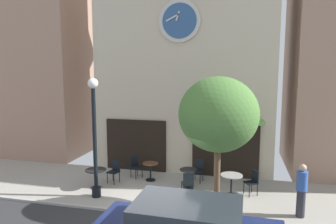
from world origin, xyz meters
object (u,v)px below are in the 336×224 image
street_tree (218,115)px  cafe_table_center (150,169)px  cafe_chair_near_tree (135,165)px  street_lamp (95,138)px  cafe_table_center_left (188,175)px  cafe_table_near_door (96,174)px  pedestrian_blue (302,190)px  cafe_chair_facing_street (188,182)px  cafe_chair_mid_row (115,169)px  cafe_chair_corner (253,180)px  cafe_table_center_right (231,180)px  cafe_chair_left_end (198,168)px

street_tree → cafe_table_center: size_ratio=5.88×
cafe_chair_near_tree → street_lamp: bearing=-106.2°
cafe_table_center_left → cafe_table_near_door: bearing=-166.6°
pedestrian_blue → cafe_table_center_left: bearing=158.3°
pedestrian_blue → cafe_chair_facing_street: bearing=168.9°
cafe_chair_mid_row → cafe_chair_corner: (5.37, 0.01, 0.00)m
cafe_chair_corner → cafe_chair_facing_street: bearing=-162.2°
street_lamp → cafe_table_center_right: size_ratio=5.37×
street_tree → cafe_chair_facing_street: size_ratio=4.79×
street_lamp → cafe_chair_corner: 5.87m
cafe_table_near_door → cafe_chair_left_end: 4.06m
cafe_table_near_door → pedestrian_blue: (7.20, -0.67, 0.32)m
cafe_chair_mid_row → pedestrian_blue: (6.75, -1.42, 0.33)m
cafe_table_near_door → cafe_chair_corner: cafe_chair_corner is taller
cafe_table_center_left → cafe_chair_corner: cafe_chair_corner is taller
cafe_chair_near_tree → pedestrian_blue: size_ratio=0.54×
street_lamp → cafe_table_center: bearing=55.2°
cafe_table_near_door → cafe_chair_mid_row: cafe_chair_mid_row is taller
pedestrian_blue → cafe_chair_corner: bearing=133.8°
cafe_chair_left_end → pedestrian_blue: bearing=-33.8°
cafe_chair_left_end → cafe_chair_near_tree: bearing=-177.3°
pedestrian_blue → cafe_chair_left_end: bearing=146.2°
cafe_chair_facing_street → cafe_chair_corner: same height
street_tree → pedestrian_blue: (2.54, 0.35, -2.28)m
cafe_chair_left_end → cafe_chair_near_tree: (-2.66, -0.12, 0.00)m
cafe_chair_facing_street → cafe_table_center_left: bearing=98.3°
cafe_table_center_left → cafe_chair_left_end: cafe_chair_left_end is taller
cafe_chair_left_end → street_lamp: bearing=-144.2°
cafe_table_center_right → pedestrian_blue: size_ratio=0.47×
street_tree → cafe_chair_corner: (1.16, 1.79, -2.61)m
cafe_chair_mid_row → cafe_table_center_right: bearing=-3.3°
cafe_table_center → cafe_table_near_door: bearing=-144.4°
cafe_table_center_left → cafe_chair_near_tree: size_ratio=0.82×
street_lamp → street_tree: street_tree is taller
street_tree → cafe_table_center_right: (0.41, 1.51, -2.56)m
cafe_table_center_right → cafe_chair_near_tree: (-4.02, 1.05, -0.04)m
cafe_table_center → cafe_chair_facing_street: size_ratio=0.82×
cafe_table_center_left → cafe_table_center_right: (1.62, -0.34, 0.06)m
cafe_table_center → cafe_chair_facing_street: (1.77, -1.25, 0.03)m
cafe_table_center_left → cafe_chair_corner: bearing=-1.4°
pedestrian_blue → cafe_table_center: bearing=160.1°
street_lamp → cafe_table_near_door: (-0.38, 0.74, -1.60)m
cafe_table_center_left → cafe_chair_corner: size_ratio=0.82×
cafe_table_center_right → cafe_chair_corner: size_ratio=0.87×
cafe_table_center → cafe_table_center_left: 1.72m
cafe_chair_left_end → cafe_chair_corner: 2.29m
cafe_table_near_door → pedestrian_blue: bearing=-5.4°
cafe_table_center_left → cafe_chair_corner: 2.37m
street_tree → cafe_chair_left_end: (-0.95, 2.68, -2.61)m
cafe_table_near_door → cafe_chair_corner: (5.82, 0.76, -0.02)m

